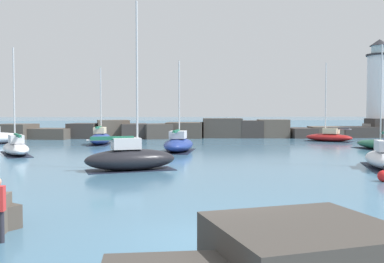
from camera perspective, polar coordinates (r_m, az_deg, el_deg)
The scene contains 12 objects.
ground_plane at distance 11.47m, azimuth 2.78°, elevation -14.49°, with size 600.00×600.00×0.00m, color teal.
open_sea_beyond at distance 116.29m, azimuth -4.34°, elevation 0.92°, with size 400.00×116.00×0.01m.
breakwater_jetty at distance 56.55m, azimuth 0.15°, elevation 0.19°, with size 70.23×7.03×2.59m.
lighthouse at distance 64.72m, azimuth 23.61°, elevation 4.52°, with size 4.12×4.12×13.43m.
foreground_rocks at distance 10.28m, azimuth -16.92°, elevation -13.71°, with size 13.74×8.99×1.28m.
sailboat_moored_0 at distance 45.81m, azimuth -12.12°, elevation -0.84°, with size 2.23×6.12×8.08m.
sailboat_moored_2 at distance 25.08m, azimuth -8.23°, elevation -3.48°, with size 5.63×3.33×9.76m.
sailboat_moored_3 at distance 41.52m, azimuth 24.28°, elevation -1.62°, with size 3.24×7.54×9.42m.
sailboat_moored_4 at distance 51.79m, azimuth 17.80°, elevation -0.64°, with size 5.56×5.25×9.08m.
sailboat_moored_5 at distance 36.90m, azimuth -22.44°, elevation -1.95°, with size 4.38×6.94×8.57m.
sailboat_moored_8 at distance 36.66m, azimuth -1.82°, elevation -1.65°, with size 3.54×6.28×7.80m.
mooring_buoy_orange_near at distance 22.82m, azimuth 24.15°, elevation -5.43°, with size 0.55×0.55×0.75m.
Camera 1 is at (-1.51, -10.86, 3.37)m, focal length 40.00 mm.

